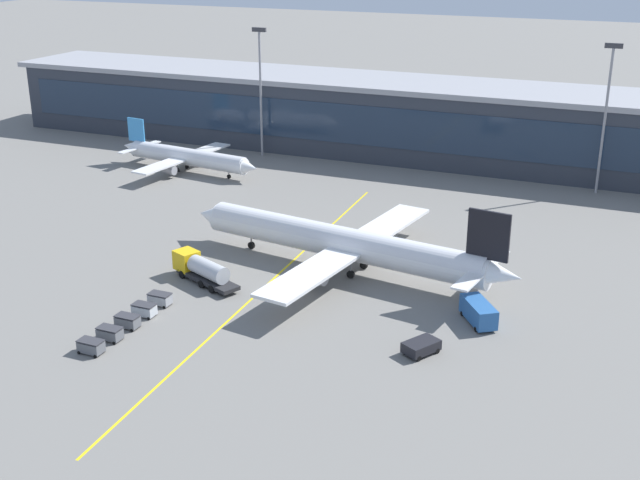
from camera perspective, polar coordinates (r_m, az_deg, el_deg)
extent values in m
plane|color=slate|center=(100.77, -2.66, -3.50)|extent=(700.00, 700.00, 0.00)
cube|color=yellow|center=(103.41, -3.41, -2.86)|extent=(3.52, 79.95, 0.01)
cube|color=#2D333D|center=(157.47, 13.29, 7.47)|extent=(209.91, 20.10, 13.33)
cube|color=#1E2D42|center=(147.61, 12.58, 6.93)|extent=(203.61, 0.16, 7.47)
cube|color=#99999E|center=(156.04, 13.50, 10.03)|extent=(214.11, 20.50, 1.00)
cylinder|color=white|center=(105.28, 1.50, -0.23)|extent=(40.15, 9.68, 3.90)
cylinder|color=silver|center=(105.15, 1.50, -0.06)|extent=(39.34, 9.41, 3.75)
cone|color=white|center=(116.74, -7.62, 1.72)|extent=(4.40, 4.24, 3.71)
cone|color=white|center=(97.01, 12.61, -2.39)|extent=(5.12, 3.96, 3.32)
cube|color=black|center=(95.99, 11.67, 0.32)|extent=(5.07, 1.09, 5.85)
cube|color=white|center=(94.30, 10.37, -2.78)|extent=(2.89, 6.47, 0.24)
cube|color=white|center=(101.12, 12.00, -1.25)|extent=(2.89, 6.47, 0.24)
cube|color=white|center=(96.45, -0.81, -2.44)|extent=(7.19, 17.32, 0.40)
cube|color=white|center=(113.29, 4.78, 1.09)|extent=(7.19, 17.32, 0.40)
cylinder|color=#939399|center=(99.83, -0.36, -2.47)|extent=(3.28, 2.56, 2.15)
cylinder|color=#939399|center=(111.66, 3.60, 0.07)|extent=(3.28, 2.56, 2.15)
cylinder|color=black|center=(113.78, -4.81, -0.37)|extent=(1.05, 0.54, 1.00)
cylinder|color=slate|center=(113.48, -4.82, 0.04)|extent=(0.20, 0.20, 1.71)
cylinder|color=black|center=(103.95, 2.15, -2.40)|extent=(1.05, 0.54, 1.00)
cylinder|color=slate|center=(103.62, 2.16, -1.97)|extent=(0.20, 0.20, 1.71)
cylinder|color=black|center=(106.80, 3.07, -1.77)|extent=(1.05, 0.54, 1.00)
cylinder|color=slate|center=(106.47, 3.08, -1.35)|extent=(0.20, 0.20, 1.71)
cube|color=#232326|center=(102.86, -7.84, -2.70)|extent=(10.18, 6.23, 0.50)
cube|color=yellow|center=(105.73, -9.28, -1.39)|extent=(3.56, 3.40, 2.50)
cube|color=black|center=(106.52, -9.69, -0.95)|extent=(1.05, 2.18, 1.12)
cylinder|color=#B7BABF|center=(102.12, -7.78, -2.05)|extent=(6.38, 4.38, 2.20)
cylinder|color=black|center=(105.26, -9.59, -2.39)|extent=(1.06, 0.72, 1.00)
cylinder|color=black|center=(106.49, -8.54, -2.05)|extent=(1.06, 0.72, 1.00)
cylinder|color=black|center=(102.11, -8.26, -3.06)|extent=(1.06, 0.72, 1.00)
cylinder|color=black|center=(103.37, -7.20, -2.70)|extent=(1.06, 0.72, 1.00)
cylinder|color=black|center=(100.54, -7.56, -3.42)|extent=(1.06, 0.72, 1.00)
cylinder|color=black|center=(101.82, -6.49, -3.04)|extent=(1.06, 0.72, 1.00)
cube|color=#285B9E|center=(93.63, 10.99, -4.91)|extent=(5.25, 6.05, 2.20)
cube|color=black|center=(92.28, 11.35, -5.07)|extent=(2.87, 2.86, 0.66)
cylinder|color=black|center=(92.86, 12.02, -5.98)|extent=(0.55, 0.63, 0.60)
cylinder|color=black|center=(92.06, 10.84, -6.13)|extent=(0.55, 0.63, 0.60)
cylinder|color=black|center=(96.16, 11.04, -4.93)|extent=(0.55, 0.63, 0.60)
cylinder|color=black|center=(95.40, 9.89, -5.07)|extent=(0.55, 0.63, 0.60)
cube|color=black|center=(86.45, 7.06, -7.36)|extent=(3.87, 4.44, 1.10)
cube|color=black|center=(86.96, 7.52, -7.06)|extent=(2.46, 2.18, 0.33)
cylinder|color=black|center=(88.19, 7.20, -7.17)|extent=(0.51, 0.65, 0.60)
cylinder|color=black|center=(86.92, 8.16, -7.66)|extent=(0.51, 0.65, 0.60)
cylinder|color=black|center=(86.53, 5.93, -7.69)|extent=(0.51, 0.65, 0.60)
cylinder|color=black|center=(85.24, 6.89, -8.20)|extent=(0.51, 0.65, 0.60)
cube|color=#595B60|center=(89.22, -15.67, -7.18)|extent=(2.60, 1.51, 1.10)
cube|color=#333338|center=(88.90, -15.72, -6.78)|extent=(2.66, 1.54, 0.10)
cylinder|color=black|center=(89.57, -16.46, -7.54)|extent=(0.36, 0.12, 0.36)
cylinder|color=black|center=(90.58, -15.87, -7.15)|extent=(0.36, 0.12, 0.36)
cylinder|color=black|center=(88.36, -15.41, -7.84)|extent=(0.36, 0.12, 0.36)
cylinder|color=black|center=(89.38, -14.82, -7.43)|extent=(0.36, 0.12, 0.36)
cube|color=#595B60|center=(91.41, -14.44, -6.35)|extent=(2.60, 1.51, 1.10)
cube|color=#333338|center=(91.10, -14.48, -5.95)|extent=(2.66, 1.54, 0.10)
cylinder|color=black|center=(91.73, -15.21, -6.71)|extent=(0.36, 0.12, 0.36)
cylinder|color=black|center=(92.76, -14.65, -6.33)|extent=(0.36, 0.12, 0.36)
cylinder|color=black|center=(90.55, -14.17, -6.98)|extent=(0.36, 0.12, 0.36)
cylinder|color=black|center=(91.59, -13.61, -6.59)|extent=(0.36, 0.12, 0.36)
cube|color=#595B60|center=(93.66, -13.27, -5.55)|extent=(2.60, 1.51, 1.10)
cube|color=#333338|center=(93.35, -13.30, -5.17)|extent=(2.66, 1.54, 0.10)
cylinder|color=black|center=(93.95, -14.03, -5.91)|extent=(0.36, 0.12, 0.36)
cylinder|color=black|center=(95.00, -13.49, -5.55)|extent=(0.36, 0.12, 0.36)
cylinder|color=black|center=(92.79, -12.99, -6.16)|extent=(0.36, 0.12, 0.36)
cylinder|color=black|center=(93.86, -12.46, -5.79)|extent=(0.36, 0.12, 0.36)
cube|color=#B2B7BC|center=(95.96, -12.16, -4.79)|extent=(2.60, 1.51, 1.10)
cube|color=#333338|center=(95.66, -12.19, -4.42)|extent=(2.66, 1.54, 0.10)
cylinder|color=black|center=(96.22, -12.90, -5.15)|extent=(0.36, 0.12, 0.36)
cylinder|color=black|center=(97.30, -12.39, -4.80)|extent=(0.36, 0.12, 0.36)
cylinder|color=black|center=(95.09, -11.87, -5.38)|extent=(0.36, 0.12, 0.36)
cylinder|color=black|center=(96.18, -11.37, -5.03)|extent=(0.36, 0.12, 0.36)
cube|color=gray|center=(98.31, -11.10, -4.07)|extent=(2.60, 1.51, 1.10)
cube|color=#333338|center=(98.02, -11.13, -3.70)|extent=(2.66, 1.54, 0.10)
cylinder|color=black|center=(98.54, -11.82, -4.42)|extent=(0.36, 0.12, 0.36)
cylinder|color=black|center=(99.64, -11.34, -4.09)|extent=(0.36, 0.12, 0.36)
cylinder|color=black|center=(97.44, -10.81, -4.64)|extent=(0.36, 0.12, 0.36)
cylinder|color=black|center=(98.56, -10.33, -4.30)|extent=(0.36, 0.12, 0.36)
cylinder|color=white|center=(151.75, -9.19, 5.71)|extent=(25.42, 6.10, 2.95)
cylinder|color=silver|center=(151.68, -9.19, 5.81)|extent=(24.91, 5.92, 2.83)
cone|color=white|center=(143.71, -4.93, 5.05)|extent=(3.28, 3.15, 2.80)
cone|color=white|center=(160.58, -13.05, 6.38)|extent=(3.83, 2.93, 2.51)
cube|color=#388CD1|center=(158.68, -12.70, 7.50)|extent=(3.84, 0.74, 4.42)
cube|color=white|center=(161.20, -11.77, 6.59)|extent=(2.04, 4.86, 0.18)
cube|color=white|center=(157.01, -13.19, 6.10)|extent=(2.04, 4.86, 0.18)
cube|color=white|center=(157.57, -7.94, 6.25)|extent=(4.81, 10.96, 0.29)
cube|color=white|center=(147.54, -11.17, 5.06)|extent=(4.81, 10.96, 0.29)
cylinder|color=#939399|center=(155.94, -8.14, 5.70)|extent=(2.46, 1.89, 1.62)
cylinder|color=#939399|center=(148.73, -10.45, 4.82)|extent=(2.46, 1.89, 1.62)
cylinder|color=black|center=(146.93, -6.37, 4.42)|extent=(0.76, 0.38, 0.73)
cylinder|color=slate|center=(146.77, -6.38, 4.64)|extent=(0.15, 0.15, 1.19)
cylinder|color=black|center=(154.27, -9.27, 5.07)|extent=(0.76, 0.38, 0.73)
cylinder|color=slate|center=(154.11, -9.28, 5.28)|extent=(0.15, 0.15, 1.19)
cylinder|color=black|center=(152.32, -9.89, 4.83)|extent=(0.76, 0.38, 0.73)
cylinder|color=slate|center=(152.16, -9.91, 5.04)|extent=(0.15, 0.15, 1.19)
cylinder|color=gray|center=(159.58, -4.15, 10.04)|extent=(0.44, 0.44, 23.70)
cube|color=#333338|center=(157.78, -4.27, 14.42)|extent=(2.80, 0.50, 0.80)
cylinder|color=gray|center=(142.80, 19.21, 7.73)|extent=(0.44, 0.44, 23.94)
cube|color=#333338|center=(140.78, 19.81, 12.63)|extent=(2.80, 0.50, 0.80)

